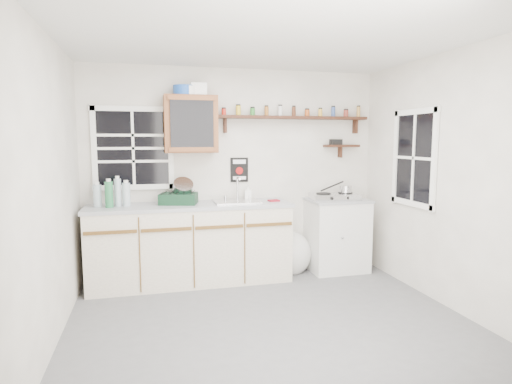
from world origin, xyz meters
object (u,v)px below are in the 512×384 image
upper_cabinet (191,124)px  hotplate (334,196)px  main_cabinet (191,243)px  spice_shelf (294,117)px  dish_rack (180,195)px  right_cabinet (337,235)px

upper_cabinet → hotplate: 1.96m
main_cabinet → spice_shelf: (1.31, 0.21, 1.47)m
main_cabinet → dish_rack: (-0.11, 0.04, 0.56)m
right_cabinet → upper_cabinet: bearing=176.2°
dish_rack → hotplate: dish_rack is taller
upper_cabinet → spice_shelf: 1.28m
dish_rack → upper_cabinet: bearing=48.1°
upper_cabinet → hotplate: size_ratio=1.06×
main_cabinet → dish_rack: size_ratio=4.91×
right_cabinet → spice_shelf: bearing=160.4°
main_cabinet → right_cabinet: main_cabinet is taller
right_cabinet → spice_shelf: size_ratio=0.48×
main_cabinet → spice_shelf: spice_shelf is taller
right_cabinet → spice_shelf: (-0.53, 0.19, 1.47)m
main_cabinet → upper_cabinet: size_ratio=3.55×
right_cabinet → dish_rack: size_ratio=1.93×
spice_shelf → dish_rack: size_ratio=4.06×
spice_shelf → hotplate: bearing=-23.6°
main_cabinet → spice_shelf: size_ratio=1.21×
spice_shelf → dish_rack: 1.70m
main_cabinet → dish_rack: dish_rack is taller
hotplate → spice_shelf: bearing=161.1°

